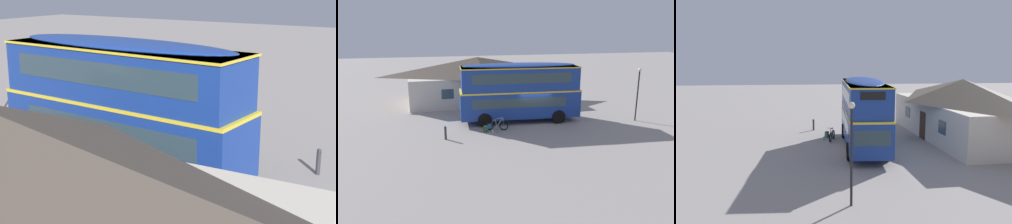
{
  "view_description": "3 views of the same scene",
  "coord_description": "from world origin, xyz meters",
  "views": [
    {
      "loc": [
        -11.72,
        14.55,
        6.8
      ],
      "look_at": [
        -1.47,
        -1.68,
        1.75
      ],
      "focal_mm": 54.43,
      "sensor_mm": 36.0,
      "label": 1
    },
    {
      "loc": [
        -8.05,
        -25.25,
        7.78
      ],
      "look_at": [
        -2.45,
        -1.15,
        1.29
      ],
      "focal_mm": 35.89,
      "sensor_mm": 36.0,
      "label": 2
    },
    {
      "loc": [
        22.04,
        -3.35,
        6.11
      ],
      "look_at": [
        -2.91,
        -0.57,
        2.2
      ],
      "focal_mm": 36.79,
      "sensor_mm": 36.0,
      "label": 3
    }
  ],
  "objects": [
    {
      "name": "ground_plane",
      "position": [
        0.0,
        0.0,
        0.0
      ],
      "size": [
        120.0,
        120.0,
        0.0
      ],
      "primitive_type": "plane",
      "color": "gray"
    },
    {
      "name": "double_decker_bus",
      "position": [
        -0.93,
        0.55,
        2.64
      ],
      "size": [
        9.77,
        3.07,
        4.79
      ],
      "color": "black",
      "rests_on": "ground"
    },
    {
      "name": "touring_bicycle",
      "position": [
        -3.33,
        -1.45,
        0.37
      ],
      "size": [
        1.72,
        0.66,
        1.05
      ],
      "color": "black",
      "rests_on": "ground"
    },
    {
      "name": "backpack_on_ground",
      "position": [
        -4.15,
        -1.78,
        0.28
      ],
      "size": [
        0.38,
        0.36,
        0.53
      ],
      "color": "#386642",
      "rests_on": "ground"
    },
    {
      "name": "water_bottle_blue_sports",
      "position": [
        -3.32,
        -2.06,
        0.11
      ],
      "size": [
        0.07,
        0.07,
        0.23
      ],
      "color": "#338CBF",
      "rests_on": "ground"
    },
    {
      "name": "water_bottle_clear_plastic",
      "position": [
        -3.67,
        -2.02,
        0.12
      ],
      "size": [
        0.08,
        0.08,
        0.26
      ],
      "color": "silver",
      "rests_on": "ground"
    },
    {
      "name": "pub_building",
      "position": [
        -3.16,
        8.66,
        2.33
      ],
      "size": [
        14.41,
        7.33,
        4.57
      ],
      "color": "beige",
      "rests_on": "ground"
    },
    {
      "name": "street_lamp",
      "position": [
        8.48,
        -1.53,
        2.73
      ],
      "size": [
        0.28,
        0.28,
        4.39
      ],
      "color": "black",
      "rests_on": "ground"
    },
    {
      "name": "kerb_bollard",
      "position": [
        -7.14,
        -2.74,
        0.5
      ],
      "size": [
        0.16,
        0.16,
        0.97
      ],
      "color": "#333338",
      "rests_on": "ground"
    }
  ]
}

